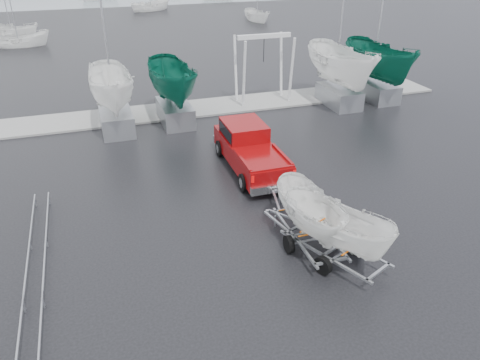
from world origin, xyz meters
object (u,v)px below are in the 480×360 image
pickup_truck (249,147)px  trailer_hitched (313,181)px  boat_hoist (264,59)px  trailer_parked (341,193)px

pickup_truck → trailer_hitched: size_ratio=1.27×
pickup_truck → boat_hoist: bearing=65.8°
trailer_hitched → boat_hoist: size_ratio=1.07×
pickup_truck → trailer_hitched: bearing=-90.0°
trailer_parked → boat_hoist: bearing=53.6°
pickup_truck → boat_hoist: boat_hoist is taller
pickup_truck → trailer_parked: size_ratio=1.23×
trailer_hitched → boat_hoist: bearing=75.6°
trailer_parked → trailer_hitched: bearing=87.0°
trailer_parked → boat_hoist: 16.05m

